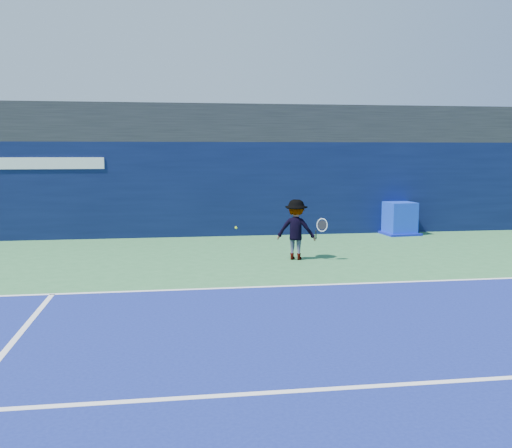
% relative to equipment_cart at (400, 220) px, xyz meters
% --- Properties ---
extents(ground, '(80.00, 80.00, 0.00)m').
position_rel_equipment_cart_xyz_m(ground, '(-4.67, -9.62, -0.48)').
color(ground, '#32703E').
rests_on(ground, ground).
extents(baseline, '(24.00, 0.10, 0.01)m').
position_rel_equipment_cart_xyz_m(baseline, '(-4.67, -6.62, -0.47)').
color(baseline, white).
rests_on(baseline, ground).
extents(service_line, '(24.00, 0.10, 0.01)m').
position_rel_equipment_cart_xyz_m(service_line, '(-4.67, -11.62, -0.47)').
color(service_line, white).
rests_on(service_line, ground).
extents(stadium_band, '(36.00, 3.00, 1.20)m').
position_rel_equipment_cart_xyz_m(stadium_band, '(-4.67, 1.88, 3.12)').
color(stadium_band, black).
rests_on(stadium_band, back_wall_assembly).
extents(back_wall_assembly, '(36.00, 1.03, 3.00)m').
position_rel_equipment_cart_xyz_m(back_wall_assembly, '(-4.67, 0.88, 1.02)').
color(back_wall_assembly, '#091236').
rests_on(back_wall_assembly, ground).
extents(equipment_cart, '(1.20, 1.20, 1.06)m').
position_rel_equipment_cart_xyz_m(equipment_cart, '(0.00, 0.00, 0.00)').
color(equipment_cart, '#0E2EC7').
rests_on(equipment_cart, ground).
extents(tennis_player, '(1.29, 0.89, 1.52)m').
position_rel_equipment_cart_xyz_m(tennis_player, '(-4.30, -3.79, 0.28)').
color(tennis_player, silver).
rests_on(tennis_player, ground).
extents(tennis_ball, '(0.06, 0.06, 0.06)m').
position_rel_equipment_cart_xyz_m(tennis_ball, '(-5.82, -3.78, 0.35)').
color(tennis_ball, '#B0DD18').
rests_on(tennis_ball, ground).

